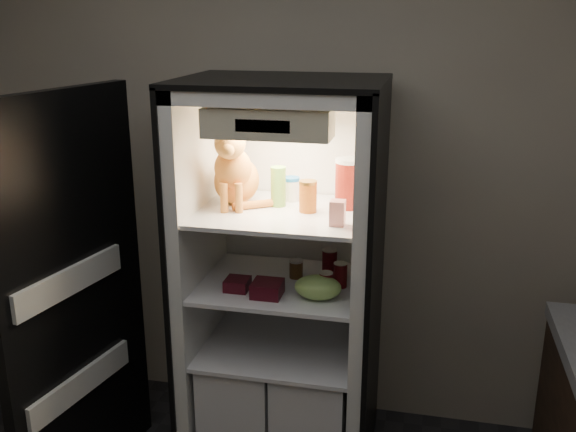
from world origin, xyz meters
The scene contains 16 objects.
room_shell centered at (0.00, 0.00, 1.62)m, with size 3.60×3.60×3.60m.
refrigerator centered at (0.00, 1.38, 0.79)m, with size 0.90×0.72×1.88m.
fridge_door centered at (-0.85, 0.94, 0.91)m, with size 0.22×0.87×1.85m.
tabby_cat centered at (-0.22, 1.36, 1.44)m, with size 0.36×0.40×0.41m.
parmesan_shaker centered at (-0.03, 1.39, 1.38)m, with size 0.07×0.07×0.18m.
mayo_tub centered at (0.01, 1.49, 1.35)m, with size 0.08×0.08×0.11m.
salsa_jar centered at (0.12, 1.33, 1.36)m, with size 0.08×0.08×0.14m.
pepper_jar centered at (0.30, 1.44, 1.40)m, with size 0.14×0.14×0.23m.
cream_carton centered at (0.28, 1.16, 1.34)m, with size 0.06×0.06×0.11m, color silver.
soda_can_a centered at (0.21, 1.44, 1.01)m, with size 0.07×0.07×0.13m.
soda_can_b centered at (0.28, 1.33, 1.00)m, with size 0.06×0.06×0.12m.
soda_can_c centered at (0.23, 1.21, 1.00)m, with size 0.06×0.06×0.11m.
condiment_jar centered at (0.06, 1.39, 0.98)m, with size 0.06×0.06×0.09m.
grape_bag centered at (0.20, 1.18, 0.99)m, with size 0.21×0.15×0.10m, color #77AC50.
berry_box_left centered at (-0.17, 1.19, 0.97)m, with size 0.11×0.11×0.05m, color #4A0C19.
berry_box_right centered at (-0.02, 1.16, 0.97)m, with size 0.13×0.13×0.07m, color #4A0C19.
Camera 1 is at (0.64, -1.38, 2.13)m, focal length 40.00 mm.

